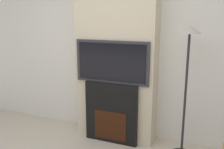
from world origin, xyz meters
The scene contains 5 objects.
wall_back centered at (0.00, 2.03, 1.35)m, with size 6.00×0.06×2.70m.
chimney_breast centered at (0.00, 1.83, 1.35)m, with size 1.15×0.33×2.70m.
fireplace centered at (0.00, 1.66, 0.44)m, with size 0.77×0.15×0.88m.
television centered at (0.00, 1.66, 1.17)m, with size 1.05×0.07×0.59m.
floor_lamp centered at (0.99, 1.65, 1.25)m, with size 0.28×0.28×1.68m.
Camera 1 is at (1.27, -1.43, 1.78)m, focal length 40.00 mm.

